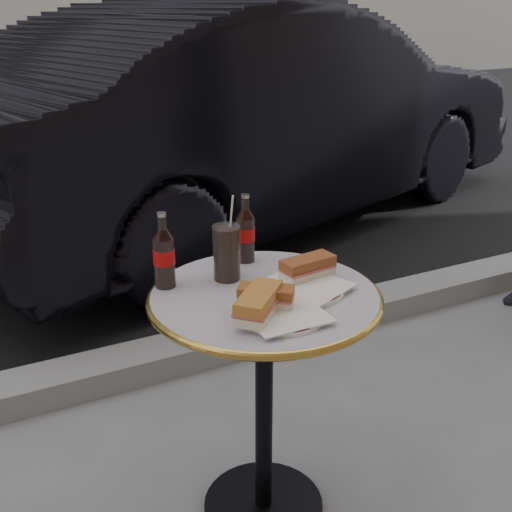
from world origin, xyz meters
name	(u,v)px	position (x,y,z in m)	size (l,w,h in m)	color
ground	(263,509)	(0.00, 0.00, 0.00)	(80.00, 80.00, 0.00)	gray
asphalt_road	(20,161)	(0.00, 5.00, 0.00)	(40.00, 8.00, 0.00)	black
curb	(164,358)	(0.00, 0.90, 0.05)	(40.00, 0.20, 0.12)	gray
bistro_table	(264,409)	(0.00, 0.00, 0.37)	(0.62, 0.62, 0.73)	#BAB2C4
plate_left	(283,316)	(-0.02, -0.14, 0.74)	(0.20, 0.20, 0.01)	white
plate_right	(303,289)	(0.10, -0.03, 0.74)	(0.22, 0.22, 0.01)	white
sandwich_left_a	(259,305)	(-0.08, -0.12, 0.77)	(0.17, 0.08, 0.06)	#B7722E
sandwich_left_b	(266,297)	(-0.04, -0.09, 0.77)	(0.14, 0.06, 0.05)	brown
sandwich_right	(308,268)	(0.14, 0.02, 0.77)	(0.15, 0.07, 0.05)	brown
cola_bottle_left	(164,250)	(-0.22, 0.16, 0.84)	(0.06, 0.06, 0.21)	black
cola_bottle_right	(245,228)	(0.05, 0.22, 0.83)	(0.06, 0.06, 0.20)	black
cola_glass	(227,252)	(-0.05, 0.13, 0.81)	(0.08, 0.08, 0.16)	black
parked_car	(259,116)	(1.25, 2.46, 0.72)	(4.37, 1.52, 1.44)	black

